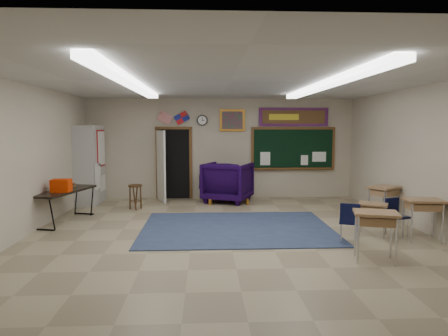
{
  "coord_description": "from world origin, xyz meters",
  "views": [
    {
      "loc": [
        -0.47,
        -7.5,
        2.16
      ],
      "look_at": [
        -0.04,
        1.5,
        1.22
      ],
      "focal_mm": 32.0,
      "sensor_mm": 36.0,
      "label": 1
    }
  ],
  "objects_px": {
    "wingback_armchair": "(228,182)",
    "wooden_stool": "(135,197)",
    "student_desk_front_right": "(384,202)",
    "student_desk_front_left": "(373,217)",
    "folding_table": "(65,205)"
  },
  "relations": [
    {
      "from": "wingback_armchair",
      "to": "wooden_stool",
      "type": "xyz_separation_m",
      "value": [
        -2.49,
        -0.95,
        -0.24
      ]
    },
    {
      "from": "student_desk_front_right",
      "to": "wingback_armchair",
      "type": "bearing_deg",
      "value": 110.33
    },
    {
      "from": "wingback_armchair",
      "to": "wooden_stool",
      "type": "distance_m",
      "value": 2.67
    },
    {
      "from": "student_desk_front_left",
      "to": "folding_table",
      "type": "height_order",
      "value": "folding_table"
    },
    {
      "from": "folding_table",
      "to": "student_desk_front_right",
      "type": "bearing_deg",
      "value": 12.15
    },
    {
      "from": "student_desk_front_right",
      "to": "wooden_stool",
      "type": "height_order",
      "value": "student_desk_front_right"
    },
    {
      "from": "wingback_armchair",
      "to": "wooden_stool",
      "type": "bearing_deg",
      "value": 44.05
    },
    {
      "from": "wingback_armchair",
      "to": "folding_table",
      "type": "xyz_separation_m",
      "value": [
        -3.83,
        -2.32,
        -0.17
      ]
    },
    {
      "from": "student_desk_front_left",
      "to": "folding_table",
      "type": "xyz_separation_m",
      "value": [
        -6.5,
        1.44,
        0.04
      ]
    },
    {
      "from": "wingback_armchair",
      "to": "student_desk_front_left",
      "type": "relative_size",
      "value": 1.88
    },
    {
      "from": "wingback_armchair",
      "to": "folding_table",
      "type": "relative_size",
      "value": 0.68
    },
    {
      "from": "student_desk_front_right",
      "to": "wooden_stool",
      "type": "distance_m",
      "value": 6.14
    },
    {
      "from": "wingback_armchair",
      "to": "student_desk_front_left",
      "type": "bearing_deg",
      "value": 148.6
    },
    {
      "from": "wooden_stool",
      "to": "folding_table",
      "type": "bearing_deg",
      "value": -134.48
    },
    {
      "from": "student_desk_front_left",
      "to": "student_desk_front_right",
      "type": "distance_m",
      "value": 1.4
    }
  ]
}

